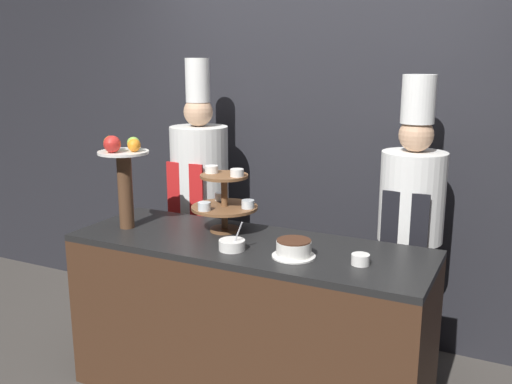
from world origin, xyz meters
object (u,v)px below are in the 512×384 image
cup_white (360,259)px  serving_bowl_near (232,245)px  chef_center_left (411,219)px  cake_round (294,249)px  chef_left (200,191)px  tiered_stand (224,199)px  fruit_pedestal (123,168)px

cup_white → serving_bowl_near: size_ratio=0.56×
serving_bowl_near → chef_center_left: size_ratio=0.09×
cake_round → chef_left: bearing=143.3°
tiered_stand → chef_center_left: bearing=28.8°
fruit_pedestal → chef_center_left: 1.64m
cup_white → chef_left: bearing=152.0°
cup_white → chef_center_left: bearing=82.5°
tiered_stand → serving_bowl_near: size_ratio=2.39×
tiered_stand → chef_left: (-0.47, 0.51, -0.11)m
cake_round → chef_center_left: size_ratio=0.12×
chef_left → serving_bowl_near: bearing=-49.4°
serving_bowl_near → chef_left: 1.02m
serving_bowl_near → chef_center_left: (0.73, 0.77, 0.03)m
chef_left → chef_center_left: size_ratio=1.05×
cup_white → chef_center_left: (0.09, 0.69, 0.03)m
cake_round → cup_white: (0.32, 0.04, -0.02)m
tiered_stand → cake_round: tiered_stand is taller
cake_round → chef_center_left: (0.41, 0.73, 0.01)m
serving_bowl_near → cake_round: bearing=7.5°
fruit_pedestal → chef_left: (0.06, 0.70, -0.27)m
fruit_pedestal → cake_round: fruit_pedestal is taller
chef_left → chef_center_left: 1.39m
fruit_pedestal → chef_left: chef_left is taller
cake_round → chef_left: size_ratio=0.12×
cup_white → chef_left: (-1.30, 0.69, 0.05)m
tiered_stand → fruit_pedestal: 0.59m
tiered_stand → chef_center_left: (0.92, 0.51, -0.13)m
fruit_pedestal → cake_round: bearing=-1.7°
cup_white → chef_left: 1.47m
cake_round → serving_bowl_near: 0.32m
fruit_pedestal → cup_white: fruit_pedestal is taller
fruit_pedestal → cup_white: size_ratio=6.19×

